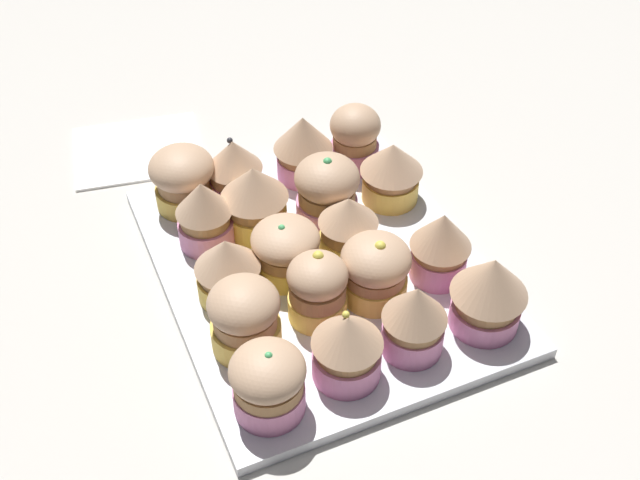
{
  "coord_description": "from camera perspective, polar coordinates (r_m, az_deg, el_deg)",
  "views": [
    {
      "loc": [
        49.72,
        -21.58,
        55.34
      ],
      "look_at": [
        0.0,
        0.0,
        4.2
      ],
      "focal_mm": 45.08,
      "sensor_mm": 36.0,
      "label": 1
    }
  ],
  "objects": [
    {
      "name": "ground_plane",
      "position": [
        0.79,
        0.0,
        -3.03
      ],
      "size": [
        180.0,
        180.0,
        3.0
      ],
      "primitive_type": "cube",
      "color": "beige"
    },
    {
      "name": "baking_tray",
      "position": [
        0.77,
        0.0,
        -1.95
      ],
      "size": [
        35.57,
        29.1,
        1.2
      ],
      "color": "silver",
      "rests_on": "ground_plane"
    },
    {
      "name": "cupcake_0",
      "position": [
        0.82,
        -9.72,
        4.39
      ],
      "size": [
        6.55,
        6.55,
        6.72
      ],
      "color": "#EFC651",
      "rests_on": "baking_tray"
    },
    {
      "name": "cupcake_1",
      "position": [
        0.77,
        -8.22,
        1.87
      ],
      "size": [
        5.43,
        5.43,
        7.38
      ],
      "color": "pink",
      "rests_on": "baking_tray"
    },
    {
      "name": "cupcake_2",
      "position": [
        0.72,
        -6.57,
        -2.01
      ],
      "size": [
        5.95,
        5.95,
        6.82
      ],
      "color": "#EFC651",
      "rests_on": "baking_tray"
    },
    {
      "name": "cupcake_3",
      "position": [
        0.67,
        -5.37,
        -5.43
      ],
      "size": [
        6.13,
        6.13,
        7.09
      ],
      "color": "#EFC651",
      "rests_on": "baking_tray"
    },
    {
      "name": "cupcake_4",
      "position": [
        0.63,
        -3.71,
        -9.99
      ],
      "size": [
        6.06,
        6.06,
        6.75
      ],
      "color": "pink",
      "rests_on": "baking_tray"
    },
    {
      "name": "cupcake_5",
      "position": [
        0.82,
        -6.07,
        5.04
      ],
      "size": [
        5.69,
        5.69,
        7.24
      ],
      "color": "pink",
      "rests_on": "baking_tray"
    },
    {
      "name": "cupcake_6",
      "position": [
        0.78,
        -4.67,
        3.02
      ],
      "size": [
        6.65,
        6.65,
        7.48
      ],
      "color": "#EFC651",
      "rests_on": "baking_tray"
    },
    {
      "name": "cupcake_7",
      "position": [
        0.73,
        -2.33,
        -0.86
      ],
      "size": [
        6.36,
        6.36,
        6.21
      ],
      "color": "#EFC651",
      "rests_on": "baking_tray"
    },
    {
      "name": "cupcake_8",
      "position": [
        0.7,
        -0.18,
        -3.43
      ],
      "size": [
        5.33,
        5.33,
        7.13
      ],
      "color": "#EFC651",
      "rests_on": "baking_tray"
    },
    {
      "name": "cupcake_9",
      "position": [
        0.65,
        1.94,
        -7.54
      ],
      "size": [
        5.9,
        5.9,
        7.19
      ],
      "color": "pink",
      "rests_on": "baking_tray"
    },
    {
      "name": "cupcake_10",
      "position": [
        0.84,
        -1.21,
        6.71
      ],
      "size": [
        6.25,
        6.25,
        7.45
      ],
      "color": "pink",
      "rests_on": "baking_tray"
    },
    {
      "name": "cupcake_11",
      "position": [
        0.79,
        0.49,
        3.62
      ],
      "size": [
        6.43,
        6.43,
        7.56
      ],
      "color": "pink",
      "rests_on": "baking_tray"
    },
    {
      "name": "cupcake_12",
      "position": [
        0.75,
        2.15,
        0.74
      ],
      "size": [
        5.66,
        5.66,
        7.08
      ],
      "color": "#EFC651",
      "rests_on": "baking_tray"
    },
    {
      "name": "cupcake_13",
      "position": [
        0.72,
        3.95,
        -2.06
      ],
      "size": [
        6.34,
        6.34,
        6.87
      ],
      "color": "#EFC651",
      "rests_on": "baking_tray"
    },
    {
      "name": "cupcake_14",
      "position": [
        0.67,
        6.72,
        -5.55
      ],
      "size": [
        5.53,
        5.53,
        7.34
      ],
      "color": "pink",
      "rests_on": "baking_tray"
    },
    {
      "name": "cupcake_15",
      "position": [
        0.86,
        2.49,
        7.35
      ],
      "size": [
        5.39,
        5.39,
        7.28
      ],
      "color": "pink",
      "rests_on": "baking_tray"
    },
    {
      "name": "cupcake_16",
      "position": [
        0.82,
        5.1,
        4.93
      ],
      "size": [
        6.41,
        6.41,
        6.83
      ],
      "color": "#EFC651",
      "rests_on": "baking_tray"
    },
    {
      "name": "cupcake_17",
      "position": [
        0.74,
        8.56,
        -0.31
      ],
      "size": [
        5.65,
        5.65,
        7.44
      ],
      "color": "pink",
      "rests_on": "baking_tray"
    },
    {
      "name": "cupcake_18",
      "position": [
        0.7,
        11.92,
        -3.55
      ],
      "size": [
        6.69,
        6.69,
        7.8
      ],
      "color": "pink",
      "rests_on": "baking_tray"
    },
    {
      "name": "napkin",
      "position": [
        0.94,
        -12.83,
        6.33
      ],
      "size": [
        13.83,
        15.86,
        0.6
      ],
      "primitive_type": "cube",
      "rotation": [
        0.0,
        0.0,
        -0.16
      ],
      "color": "white",
      "rests_on": "ground_plane"
    }
  ]
}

